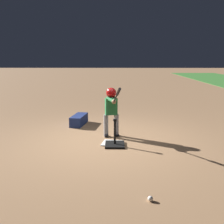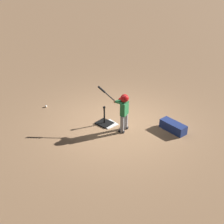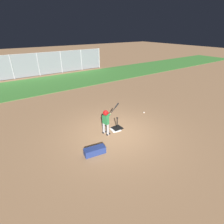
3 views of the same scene
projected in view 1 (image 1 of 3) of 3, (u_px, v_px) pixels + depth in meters
name	position (u px, v px, depth m)	size (l,w,h in m)	color
ground_plane	(103.00, 141.00, 6.14)	(90.00, 90.00, 0.00)	#99704C
home_plate	(112.00, 143.00, 5.96)	(0.44, 0.44, 0.02)	white
batting_tee	(115.00, 142.00, 5.82)	(0.48, 0.43, 0.61)	black
batter_child	(111.00, 106.00, 6.34)	(1.00, 0.43, 1.31)	gray
baseball	(150.00, 199.00, 3.56)	(0.07, 0.07, 0.07)	white
equipment_bag	(79.00, 120.00, 7.64)	(0.84, 0.32, 0.28)	navy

